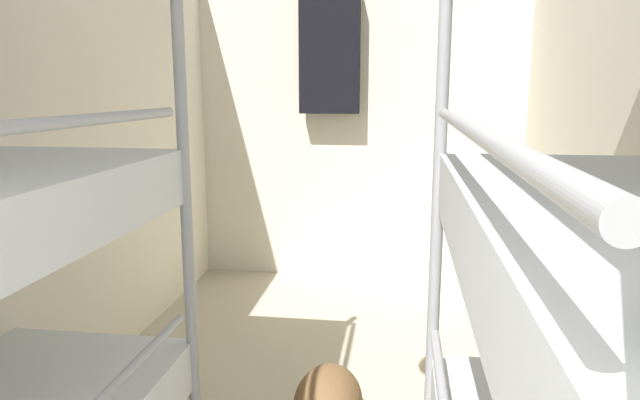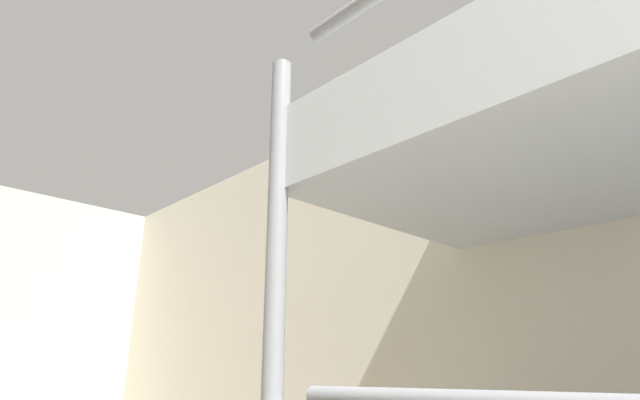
% 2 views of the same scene
% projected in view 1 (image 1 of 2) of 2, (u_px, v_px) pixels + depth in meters
% --- Properties ---
extents(wall_back, '(2.58, 0.06, 2.45)m').
position_uv_depth(wall_back, '(359.00, 123.00, 4.37)').
color(wall_back, beige).
rests_on(wall_back, ground_plane).
extents(hanging_coat, '(0.44, 0.12, 0.90)m').
position_uv_depth(hanging_coat, '(330.00, 51.00, 4.16)').
color(hanging_coat, black).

